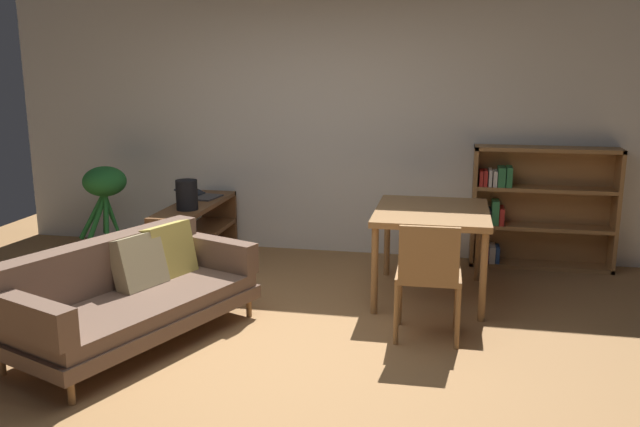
% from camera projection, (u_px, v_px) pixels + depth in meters
% --- Properties ---
extents(ground_plane, '(8.16, 8.16, 0.00)m').
position_uv_depth(ground_plane, '(253.00, 356.00, 4.48)').
color(ground_plane, '#9E7042').
extents(back_wall_panel, '(6.80, 0.10, 2.70)m').
position_uv_depth(back_wall_panel, '(327.00, 122.00, 6.77)').
color(back_wall_panel, silver).
rests_on(back_wall_panel, ground_plane).
extents(fabric_couch, '(1.41, 1.96, 0.75)m').
position_uv_depth(fabric_couch, '(131.00, 291.00, 4.68)').
color(fabric_couch, olive).
rests_on(fabric_couch, ground_plane).
extents(media_console, '(0.38, 1.37, 0.62)m').
position_uv_depth(media_console, '(196.00, 234.00, 6.44)').
color(media_console, brown).
rests_on(media_console, ground_plane).
extents(open_laptop, '(0.44, 0.36, 0.10)m').
position_uv_depth(open_laptop, '(201.00, 195.00, 6.65)').
color(open_laptop, '#333338').
rests_on(open_laptop, media_console).
extents(desk_speaker, '(0.20, 0.20, 0.28)m').
position_uv_depth(desk_speaker, '(187.00, 195.00, 6.08)').
color(desk_speaker, black).
rests_on(desk_speaker, media_console).
extents(potted_floor_plant, '(0.50, 0.46, 0.94)m').
position_uv_depth(potted_floor_plant, '(105.00, 197.00, 6.65)').
color(potted_floor_plant, brown).
rests_on(potted_floor_plant, ground_plane).
extents(dining_table, '(0.93, 1.10, 0.75)m').
position_uv_depth(dining_table, '(432.00, 219.00, 5.50)').
color(dining_table, olive).
rests_on(dining_table, ground_plane).
extents(dining_chair_near, '(0.46, 0.42, 0.87)m').
position_uv_depth(dining_chair_near, '(429.00, 273.00, 4.63)').
color(dining_chair_near, olive).
rests_on(dining_chair_near, ground_plane).
extents(bookshelf, '(1.34, 0.29, 1.17)m').
position_uv_depth(bookshelf, '(534.00, 208.00, 6.39)').
color(bookshelf, olive).
rests_on(bookshelf, ground_plane).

